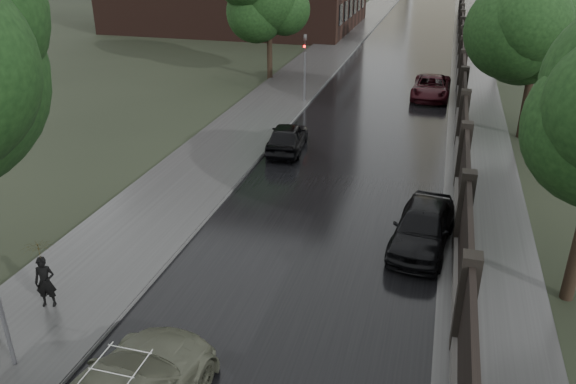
{
  "coord_description": "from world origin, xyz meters",
  "views": [
    {
      "loc": [
        3.48,
        -6.59,
        9.33
      ],
      "look_at": [
        -1.02,
        9.56,
        1.5
      ],
      "focal_mm": 35.0,
      "sensor_mm": 36.0,
      "label": 1
    }
  ],
  "objects_px": {
    "traffic_light": "(305,63)",
    "pedestrian_umbrella": "(40,256)",
    "tree_left_far": "(269,0)",
    "car_right_near": "(423,226)",
    "tree_right_b": "(538,35)",
    "car_right_far": "(431,87)",
    "hatchback_left": "(287,137)"
  },
  "relations": [
    {
      "from": "traffic_light",
      "to": "pedestrian_umbrella",
      "type": "relative_size",
      "value": 1.73
    },
    {
      "from": "tree_left_far",
      "to": "car_right_near",
      "type": "height_order",
      "value": "tree_left_far"
    },
    {
      "from": "pedestrian_umbrella",
      "to": "tree_right_b",
      "type": "bearing_deg",
      "value": 34.39
    },
    {
      "from": "tree_right_b",
      "to": "car_right_far",
      "type": "bearing_deg",
      "value": 126.71
    },
    {
      "from": "traffic_light",
      "to": "hatchback_left",
      "type": "relative_size",
      "value": 1.03
    },
    {
      "from": "tree_left_far",
      "to": "pedestrian_umbrella",
      "type": "bearing_deg",
      "value": -85.76
    },
    {
      "from": "hatchback_left",
      "to": "car_right_far",
      "type": "xyz_separation_m",
      "value": [
        6.02,
        11.12,
        -0.01
      ]
    },
    {
      "from": "tree_left_far",
      "to": "tree_right_b",
      "type": "bearing_deg",
      "value": -27.3
    },
    {
      "from": "tree_right_b",
      "to": "car_right_far",
      "type": "height_order",
      "value": "tree_right_b"
    },
    {
      "from": "car_right_far",
      "to": "hatchback_left",
      "type": "bearing_deg",
      "value": -117.04
    },
    {
      "from": "car_right_far",
      "to": "traffic_light",
      "type": "bearing_deg",
      "value": -154.44
    },
    {
      "from": "hatchback_left",
      "to": "pedestrian_umbrella",
      "type": "relative_size",
      "value": 1.69
    },
    {
      "from": "hatchback_left",
      "to": "car_right_near",
      "type": "relative_size",
      "value": 0.91
    },
    {
      "from": "traffic_light",
      "to": "car_right_far",
      "type": "bearing_deg",
      "value": 24.19
    },
    {
      "from": "tree_left_far",
      "to": "hatchback_left",
      "type": "height_order",
      "value": "tree_left_far"
    },
    {
      "from": "hatchback_left",
      "to": "tree_left_far",
      "type": "bearing_deg",
      "value": -74.95
    },
    {
      "from": "tree_right_b",
      "to": "hatchback_left",
      "type": "distance_m",
      "value": 12.49
    },
    {
      "from": "hatchback_left",
      "to": "pedestrian_umbrella",
      "type": "height_order",
      "value": "pedestrian_umbrella"
    },
    {
      "from": "car_right_near",
      "to": "pedestrian_umbrella",
      "type": "xyz_separation_m",
      "value": [
        -9.45,
        -6.13,
        0.96
      ]
    },
    {
      "from": "tree_left_far",
      "to": "car_right_far",
      "type": "relative_size",
      "value": 1.56
    },
    {
      "from": "hatchback_left",
      "to": "pedestrian_umbrella",
      "type": "distance_m",
      "value": 13.78
    },
    {
      "from": "traffic_light",
      "to": "hatchback_left",
      "type": "distance_m",
      "value": 8.17
    },
    {
      "from": "tree_right_b",
      "to": "traffic_light",
      "type": "xyz_separation_m",
      "value": [
        -11.8,
        2.99,
        -2.55
      ]
    },
    {
      "from": "tree_right_b",
      "to": "car_right_far",
      "type": "relative_size",
      "value": 1.48
    },
    {
      "from": "pedestrian_umbrella",
      "to": "car_right_near",
      "type": "bearing_deg",
      "value": 13.82
    },
    {
      "from": "car_right_far",
      "to": "tree_right_b",
      "type": "bearing_deg",
      "value": -51.91
    },
    {
      "from": "traffic_light",
      "to": "pedestrian_umbrella",
      "type": "bearing_deg",
      "value": -94.69
    },
    {
      "from": "car_right_near",
      "to": "car_right_far",
      "type": "bearing_deg",
      "value": 97.9
    },
    {
      "from": "tree_left_far",
      "to": "traffic_light",
      "type": "xyz_separation_m",
      "value": [
        3.7,
        -5.01,
        -2.84
      ]
    },
    {
      "from": "tree_left_far",
      "to": "hatchback_left",
      "type": "distance_m",
      "value": 14.53
    },
    {
      "from": "tree_left_far",
      "to": "tree_right_b",
      "type": "distance_m",
      "value": 17.45
    },
    {
      "from": "car_right_near",
      "to": "pedestrian_umbrella",
      "type": "relative_size",
      "value": 1.86
    }
  ]
}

